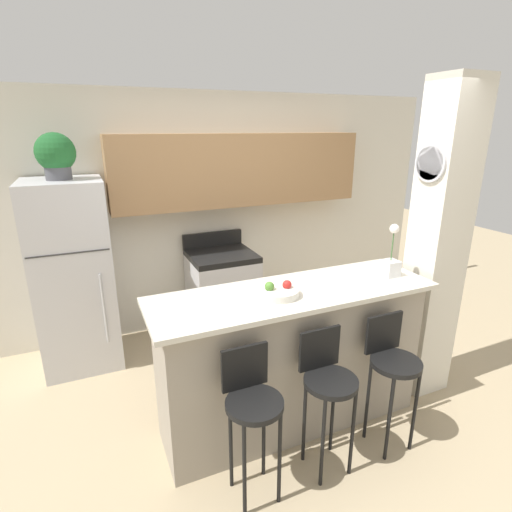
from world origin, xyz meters
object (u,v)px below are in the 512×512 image
bar_stool_left (252,404)px  fruit_bowl (278,291)px  refrigerator (74,276)px  orchid_vase (391,262)px  bar_stool_right (392,363)px  potted_plant_on_fridge (56,155)px  stove_range (222,292)px  bar_stool_mid (327,382)px

bar_stool_left → fruit_bowl: fruit_bowl is taller
refrigerator → orchid_vase: 2.78m
bar_stool_left → orchid_vase: (1.33, 0.42, 0.57)m
fruit_bowl → bar_stool_right: bearing=-32.4°
potted_plant_on_fridge → orchid_vase: 2.86m
stove_range → bar_stool_right: (0.53, -2.05, 0.18)m
refrigerator → stove_range: 1.50m
bar_stool_mid → potted_plant_on_fridge: (-1.44, 2.02, 1.33)m
potted_plant_on_fridge → orchid_vase: bearing=-35.4°
fruit_bowl → refrigerator: bearing=129.2°
fruit_bowl → stove_range: bearing=85.0°
refrigerator → potted_plant_on_fridge: potted_plant_on_fridge is taller
bar_stool_right → fruit_bowl: size_ratio=3.45×
bar_stool_left → bar_stool_right: same height
fruit_bowl → bar_stool_left: bearing=-131.8°
bar_stool_mid → orchid_vase: 1.07m
refrigerator → bar_stool_left: (0.92, -2.02, -0.24)m
potted_plant_on_fridge → bar_stool_right: bearing=-45.8°
refrigerator → fruit_bowl: bearing=-50.8°
bar_stool_left → bar_stool_right: 1.04m
bar_stool_mid → bar_stool_right: (0.52, 0.00, 0.00)m
bar_stool_left → refrigerator: bearing=114.5°
stove_range → bar_stool_mid: size_ratio=1.11×
stove_range → bar_stool_right: 2.12m
stove_range → bar_stool_right: bearing=-75.6°
orchid_vase → bar_stool_mid: bearing=-152.6°
refrigerator → bar_stool_right: bearing=-45.8°
bar_stool_right → refrigerator: bearing=134.2°
stove_range → orchid_vase: 1.97m
potted_plant_on_fridge → refrigerator: bearing=-63.4°
bar_stool_left → orchid_vase: size_ratio=2.36×
orchid_vase → bar_stool_left: bearing=-162.5°
orchid_vase → potted_plant_on_fridge: bearing=144.6°
refrigerator → stove_range: bearing=1.3°
refrigerator → bar_stool_left: size_ratio=1.82×
stove_range → orchid_vase: bearing=-63.5°
bar_stool_mid → orchid_vase: (0.81, 0.42, 0.57)m
bar_stool_mid → fruit_bowl: size_ratio=3.45×
refrigerator → bar_stool_mid: 2.49m
stove_range → bar_stool_left: bearing=-104.2°
bar_stool_left → potted_plant_on_fridge: (-0.92, 2.02, 1.33)m
bar_stool_mid → orchid_vase: orchid_vase is taller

